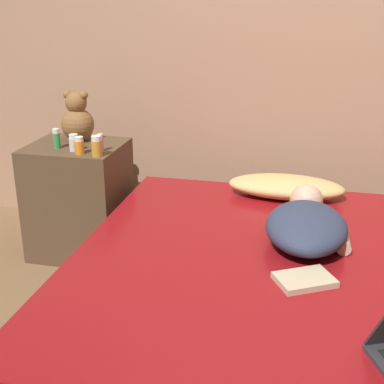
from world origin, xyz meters
TOP-DOWN VIEW (x-y plane):
  - ground_plane at (0.00, 0.00)m, footprint 12.00×12.00m
  - wall_back at (0.00, 1.19)m, footprint 8.00×0.06m
  - bed at (0.00, 0.00)m, footprint 1.70×1.82m
  - nightstand at (-1.16, 0.66)m, footprint 0.51×0.45m
  - pillow at (-0.02, 0.74)m, footprint 0.61×0.27m
  - person_lying at (0.10, 0.23)m, footprint 0.37×0.64m
  - teddy_bear at (-1.18, 0.75)m, footprint 0.18×0.18m
  - bottle_pink at (-0.98, 0.58)m, footprint 0.03×0.03m
  - bottle_clear at (-1.12, 0.55)m, footprint 0.05×0.05m
  - bottle_orange at (-1.07, 0.51)m, footprint 0.05×0.05m
  - bottle_amber at (-0.96, 0.49)m, footprint 0.05×0.05m
  - bottle_green at (-1.23, 0.58)m, footprint 0.04×0.04m
  - book at (0.11, -0.15)m, footprint 0.25×0.23m

SIDE VIEW (x-z plane):
  - ground_plane at x=0.00m, z-range 0.00..0.00m
  - bed at x=0.00m, z-range 0.00..0.41m
  - nightstand at x=-1.16m, z-range 0.00..0.64m
  - book at x=0.11m, z-range 0.41..0.43m
  - pillow at x=-0.02m, z-range 0.41..0.52m
  - person_lying at x=0.10m, z-range 0.41..0.56m
  - bottle_clear at x=-1.12m, z-range 0.64..0.73m
  - bottle_orange at x=-1.07m, z-range 0.64..0.73m
  - bottle_pink at x=-0.98m, z-range 0.64..0.73m
  - bottle_amber at x=-0.96m, z-range 0.64..0.74m
  - bottle_green at x=-1.23m, z-range 0.64..0.75m
  - teddy_bear at x=-1.18m, z-range 0.62..0.90m
  - wall_back at x=0.00m, z-range 0.00..2.60m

